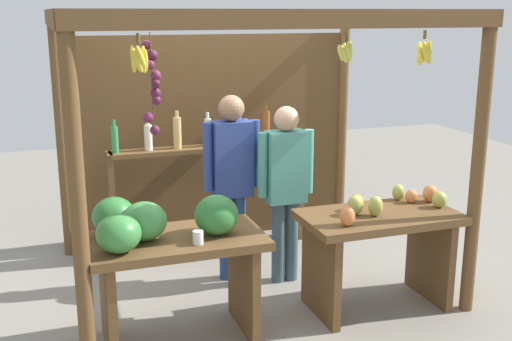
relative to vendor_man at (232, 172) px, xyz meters
name	(u,v)px	position (x,y,z in m)	size (l,w,h in m)	color
ground_plane	(248,278)	(0.11, -0.06, -0.94)	(12.00, 12.00, 0.00)	gray
market_stall	(230,116)	(0.11, 0.40, 0.40)	(2.92, 2.28, 2.23)	brown
fruit_counter_left	(165,245)	(-0.74, -0.88, -0.24)	(1.18, 0.72, 1.02)	brown
fruit_counter_right	(379,237)	(0.89, -0.87, -0.37)	(1.19, 0.64, 0.91)	brown
bottle_shelf_unit	(211,166)	(0.02, 0.75, -0.13)	(1.87, 0.22, 1.36)	brown
vendor_man	(232,172)	(0.00, 0.00, 0.00)	(0.48, 0.21, 1.57)	navy
vendor_woman	(286,180)	(0.40, -0.19, -0.06)	(0.48, 0.20, 1.49)	#415C69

